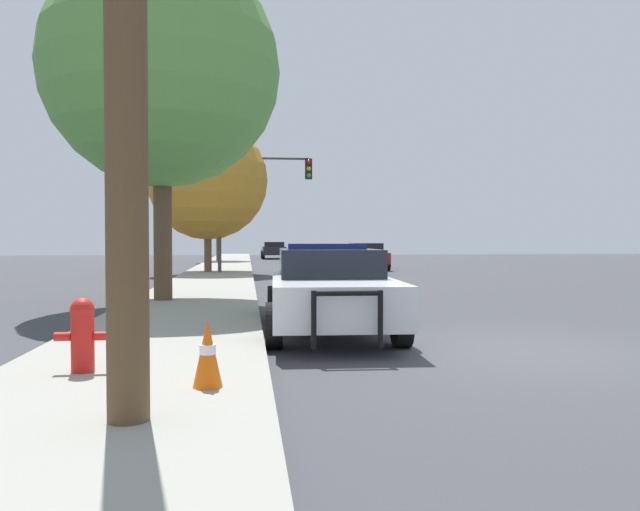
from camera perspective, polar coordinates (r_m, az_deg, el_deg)
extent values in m
plane|color=#3D3D42|center=(9.28, 18.07, -8.26)|extent=(110.00, 110.00, 0.00)
cube|color=#99968C|center=(8.53, -15.26, -8.65)|extent=(3.00, 110.00, 0.13)
cube|color=white|center=(10.50, 0.80, -3.54)|extent=(2.09, 5.13, 0.61)
cube|color=black|center=(10.71, 0.68, -0.59)|extent=(1.72, 2.69, 0.45)
cylinder|color=black|center=(9.12, 7.47, -6.25)|extent=(0.27, 0.68, 0.67)
cylinder|color=black|center=(8.93, -4.23, -6.40)|extent=(0.27, 0.68, 0.67)
cylinder|color=black|center=(12.18, 4.46, -4.30)|extent=(0.27, 0.68, 0.67)
cylinder|color=black|center=(12.04, -4.24, -4.36)|extent=(0.27, 0.68, 0.67)
cylinder|color=black|center=(7.95, 5.54, -5.81)|extent=(0.07, 0.07, 0.73)
cylinder|color=black|center=(7.85, -0.57, -5.90)|extent=(0.07, 0.07, 0.73)
cylinder|color=black|center=(7.85, 2.51, -3.46)|extent=(0.89, 0.11, 0.07)
cube|color=navy|center=(10.71, 0.68, 0.85)|extent=(1.36, 0.26, 0.09)
cube|color=navy|center=(10.62, 5.89, -3.32)|extent=(0.16, 3.64, 0.17)
cylinder|color=red|center=(7.23, -20.88, -7.42)|extent=(0.24, 0.24, 0.64)
sphere|color=red|center=(7.18, -20.90, -4.64)|extent=(0.25, 0.25, 0.25)
cylinder|color=red|center=(7.27, -22.47, -6.87)|extent=(0.17, 0.10, 0.10)
cylinder|color=red|center=(7.17, -19.28, -6.96)|extent=(0.17, 0.10, 0.10)
cylinder|color=#424247|center=(27.61, -9.18, 3.84)|extent=(0.16, 0.16, 5.16)
cylinder|color=#424247|center=(27.80, -5.12, 8.86)|extent=(3.91, 0.11, 0.11)
cube|color=black|center=(27.87, -1.06, 7.91)|extent=(0.30, 0.24, 0.90)
sphere|color=red|center=(27.78, -1.03, 8.56)|extent=(0.20, 0.20, 0.20)
sphere|color=orange|center=(27.74, -1.03, 7.94)|extent=(0.20, 0.20, 0.20)
sphere|color=green|center=(27.71, -1.03, 7.33)|extent=(0.20, 0.20, 0.20)
cube|color=black|center=(50.75, -4.26, 0.46)|extent=(1.83, 4.53, 0.65)
cube|color=black|center=(50.52, -4.25, 1.04)|extent=(1.57, 2.36, 0.38)
cylinder|color=black|center=(52.13, -5.31, 0.12)|extent=(0.24, 0.69, 0.69)
cylinder|color=black|center=(52.21, -3.35, 0.13)|extent=(0.24, 0.69, 0.69)
cylinder|color=black|center=(49.33, -5.21, 0.05)|extent=(0.24, 0.69, 0.69)
cylinder|color=black|center=(49.41, -3.15, 0.05)|extent=(0.24, 0.69, 0.69)
cube|color=maroon|center=(32.54, 4.25, -0.18)|extent=(1.89, 4.63, 0.55)
cube|color=black|center=(32.76, 4.19, 0.73)|extent=(1.57, 2.43, 0.47)
cylinder|color=black|center=(31.30, 6.17, -0.75)|extent=(0.27, 0.71, 0.70)
cylinder|color=black|center=(31.03, 3.11, -0.77)|extent=(0.27, 0.71, 0.70)
cylinder|color=black|center=(34.08, 5.28, -0.57)|extent=(0.27, 0.71, 0.70)
cylinder|color=black|center=(33.84, 2.46, -0.58)|extent=(0.27, 0.71, 0.70)
cylinder|color=brown|center=(15.19, -14.19, 3.39)|extent=(0.43, 0.43, 3.90)
sphere|color=#5B9947|center=(15.70, -14.27, 16.17)|extent=(5.55, 5.55, 5.55)
cylinder|color=brown|center=(42.63, -9.27, 1.52)|extent=(0.31, 0.31, 2.97)
sphere|color=#999933|center=(42.71, -9.28, 4.87)|extent=(3.67, 3.67, 3.67)
cylinder|color=brown|center=(28.03, -10.21, 1.20)|extent=(0.33, 0.33, 2.61)
sphere|color=#B77F28|center=(28.16, -10.24, 6.83)|extent=(5.30, 5.30, 5.30)
cone|color=orange|center=(6.18, -10.24, -8.75)|extent=(0.29, 0.29, 0.67)
cylinder|color=white|center=(6.17, -10.24, -8.44)|extent=(0.16, 0.16, 0.09)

